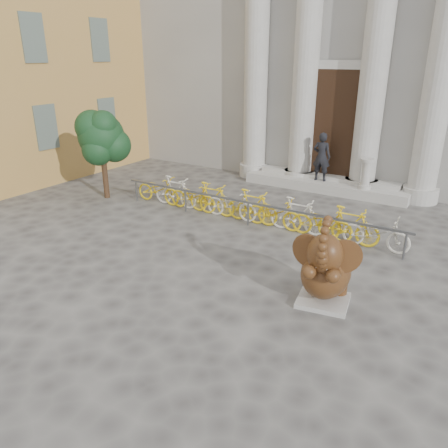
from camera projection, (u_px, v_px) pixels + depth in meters
The scene contains 9 objects.
ground at pixel (162, 305), 8.71m from camera, with size 80.00×80.00×0.00m, color #474442.
classical_building at pixel (382, 21), 18.35m from camera, with size 22.00×10.70×12.00m.
entrance_steps at pixel (325, 185), 16.08m from camera, with size 6.00×1.20×0.36m, color #A8A59E.
ochre_building at pixel (0, 19), 17.68m from camera, with size 8.00×14.00×12.00m, color #B68746.
elephant_statue at pixel (326, 271), 8.53m from camera, with size 1.31×1.53×1.98m.
bike_rack at pixel (252, 207), 12.83m from camera, with size 9.07×0.53×1.00m.
tree at pixel (102, 137), 14.50m from camera, with size 1.74×1.58×3.01m.
pedestrian at pixel (322, 157), 15.71m from camera, with size 0.64×0.42×1.75m, color black.
balustrade_post at pixel (366, 175), 14.87m from camera, with size 0.43×0.43×1.04m.
Camera 1 is at (5.03, -5.74, 4.68)m, focal length 35.00 mm.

